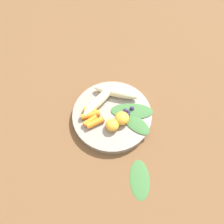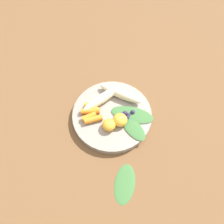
% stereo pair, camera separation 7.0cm
% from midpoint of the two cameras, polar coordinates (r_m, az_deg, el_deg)
% --- Properties ---
extents(ground_plane, '(2.40, 2.40, 0.00)m').
position_cam_midpoint_polar(ground_plane, '(0.73, -2.74, -1.54)').
color(ground_plane, brown).
extents(bowl, '(0.25, 0.25, 0.02)m').
position_cam_midpoint_polar(bowl, '(0.72, -2.77, -1.10)').
color(bowl, gray).
rests_on(bowl, ground_plane).
extents(banana_peeled_left, '(0.15, 0.08, 0.03)m').
position_cam_midpoint_polar(banana_peeled_left, '(0.71, -6.10, 2.70)').
color(banana_peeled_left, beige).
rests_on(banana_peeled_left, bowl).
extents(banana_peeled_right, '(0.13, 0.12, 0.03)m').
position_cam_midpoint_polar(banana_peeled_right, '(0.73, -1.69, 4.81)').
color(banana_peeled_right, beige).
rests_on(banana_peeled_right, bowl).
extents(orange_segment_near, '(0.04, 0.04, 0.03)m').
position_cam_midpoint_polar(orange_segment_near, '(0.68, -0.33, -1.89)').
color(orange_segment_near, '#F4A833').
rests_on(orange_segment_near, bowl).
extents(orange_segment_far, '(0.04, 0.04, 0.03)m').
position_cam_midpoint_polar(orange_segment_far, '(0.67, -2.92, -3.67)').
color(orange_segment_far, '#F4A833').
rests_on(orange_segment_far, bowl).
extents(carrot_front, '(0.05, 0.05, 0.02)m').
position_cam_midpoint_polar(carrot_front, '(0.70, -8.23, -0.10)').
color(carrot_front, orange).
rests_on(carrot_front, bowl).
extents(carrot_mid_left, '(0.06, 0.03, 0.02)m').
position_cam_midpoint_polar(carrot_mid_left, '(0.70, -8.43, -1.01)').
color(carrot_mid_left, orange).
rests_on(carrot_mid_left, bowl).
extents(carrot_mid_right, '(0.05, 0.02, 0.02)m').
position_cam_midpoint_polar(carrot_mid_right, '(0.69, -8.47, -2.50)').
color(carrot_mid_right, orange).
rests_on(carrot_mid_right, bowl).
extents(carrot_rear, '(0.06, 0.02, 0.02)m').
position_cam_midpoint_polar(carrot_rear, '(0.68, -7.24, -3.01)').
color(carrot_rear, orange).
rests_on(carrot_rear, bowl).
extents(blueberry_pile, '(0.06, 0.04, 0.03)m').
position_cam_midpoint_polar(blueberry_pile, '(0.69, 0.79, -0.49)').
color(blueberry_pile, '#2D234C').
rests_on(blueberry_pile, bowl).
extents(coconut_shred_patch, '(0.04, 0.04, 0.00)m').
position_cam_midpoint_polar(coconut_shred_patch, '(0.69, 1.99, -2.03)').
color(coconut_shred_patch, white).
rests_on(coconut_shred_patch, bowl).
extents(kale_leaf_left, '(0.08, 0.11, 0.00)m').
position_cam_midpoint_polar(kale_leaf_left, '(0.69, 3.36, -3.33)').
color(kale_leaf_left, '#3D7038').
rests_on(kale_leaf_left, bowl).
extents(kale_leaf_right, '(0.15, 0.12, 0.00)m').
position_cam_midpoint_polar(kale_leaf_right, '(0.71, 2.34, -0.01)').
color(kale_leaf_right, '#3D7038').
rests_on(kale_leaf_right, bowl).
extents(kale_leaf_stray, '(0.10, 0.13, 0.01)m').
position_cam_midpoint_polar(kale_leaf_stray, '(0.66, 4.01, -17.22)').
color(kale_leaf_stray, '#3D7038').
rests_on(kale_leaf_stray, ground_plane).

